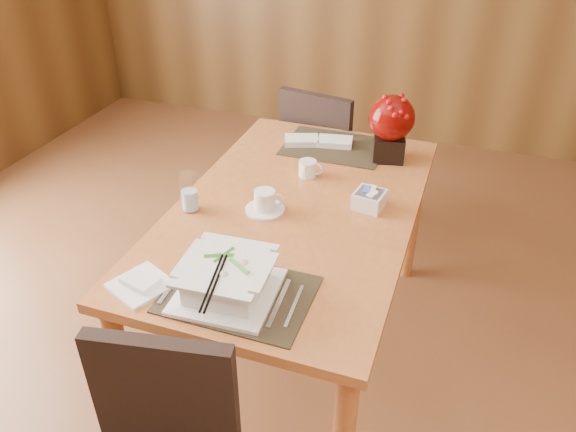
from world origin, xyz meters
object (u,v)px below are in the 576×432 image
(coffee_cup, at_px, (265,202))
(berry_decor, at_px, (391,124))
(bread_plate, at_px, (141,285))
(soup_setting, at_px, (227,280))
(sugar_caddy, at_px, (369,200))
(creamer_jug, at_px, (308,168))
(far_chair, at_px, (323,156))
(dining_table, at_px, (296,227))
(water_glass, at_px, (189,192))

(coffee_cup, relative_size, berry_decor, 0.52)
(bread_plate, bearing_deg, soup_setting, 11.30)
(coffee_cup, relative_size, sugar_caddy, 1.38)
(coffee_cup, height_order, berry_decor, berry_decor)
(soup_setting, relative_size, creamer_jug, 3.29)
(berry_decor, bearing_deg, soup_setting, -105.07)
(berry_decor, distance_m, far_chair, 0.70)
(dining_table, xyz_separation_m, berry_decor, (0.26, 0.52, 0.26))
(creamer_jug, relative_size, sugar_caddy, 0.87)
(soup_setting, height_order, coffee_cup, soup_setting)
(bread_plate, bearing_deg, berry_decor, 63.49)
(dining_table, distance_m, sugar_caddy, 0.31)
(bread_plate, bearing_deg, water_glass, 97.85)
(sugar_caddy, relative_size, far_chair, 0.12)
(soup_setting, distance_m, berry_decor, 1.12)
(dining_table, height_order, water_glass, water_glass)
(soup_setting, height_order, berry_decor, berry_decor)
(dining_table, xyz_separation_m, creamer_jug, (-0.03, 0.25, 0.13))
(sugar_caddy, relative_size, berry_decor, 0.37)
(soup_setting, distance_m, coffee_cup, 0.49)
(bread_plate, bearing_deg, coffee_cup, 69.26)
(dining_table, distance_m, coffee_cup, 0.18)
(bread_plate, bearing_deg, sugar_caddy, 50.75)
(coffee_cup, xyz_separation_m, far_chair, (-0.05, 0.98, -0.28))
(creamer_jug, distance_m, berry_decor, 0.42)
(soup_setting, height_order, sugar_caddy, soup_setting)
(coffee_cup, distance_m, water_glass, 0.29)
(coffee_cup, bearing_deg, water_glass, -161.92)
(dining_table, bearing_deg, berry_decor, 63.55)
(creamer_jug, bearing_deg, water_glass, -130.37)
(coffee_cup, height_order, water_glass, water_glass)
(water_glass, bearing_deg, coffee_cup, 18.08)
(dining_table, xyz_separation_m, water_glass, (-0.37, -0.16, 0.18))
(soup_setting, bearing_deg, far_chair, 91.35)
(creamer_jug, relative_size, far_chair, 0.11)
(coffee_cup, height_order, sugar_caddy, coffee_cup)
(dining_table, relative_size, far_chair, 1.67)
(creamer_jug, xyz_separation_m, bread_plate, (-0.27, -0.86, -0.03))
(water_glass, bearing_deg, berry_decor, 47.10)
(dining_table, height_order, coffee_cup, coffee_cup)
(creamer_jug, bearing_deg, sugar_caddy, -28.56)
(soup_setting, height_order, water_glass, water_glass)
(sugar_caddy, bearing_deg, water_glass, -158.87)
(dining_table, distance_m, berry_decor, 0.64)
(water_glass, xyz_separation_m, sugar_caddy, (0.64, 0.25, -0.05))
(sugar_caddy, bearing_deg, creamer_jug, 152.00)
(dining_table, bearing_deg, far_chair, 99.27)
(dining_table, relative_size, creamer_jug, 15.72)
(coffee_cup, height_order, creamer_jug, coffee_cup)
(dining_table, height_order, soup_setting, soup_setting)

